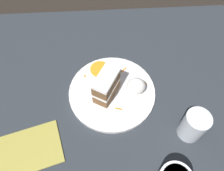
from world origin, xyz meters
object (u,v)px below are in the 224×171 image
orange_garnish (100,69)px  menu_card (19,153)px  plate (112,92)px  cake_slice (106,86)px  cream_dollop (136,86)px  drinking_glass (193,126)px

orange_garnish → menu_card: bearing=-131.4°
plate → cake_slice: bearing=-154.6°
cream_dollop → drinking_glass: bearing=-45.9°
plate → menu_card: 0.34m
plate → cream_dollop: 0.09m
menu_card → plate: bearing=107.9°
cake_slice → menu_card: bearing=-116.3°
plate → orange_garnish: size_ratio=4.19×
plate → menu_card: size_ratio=1.19×
plate → cake_slice: (-0.02, -0.01, 0.06)m
orange_garnish → drinking_glass: (0.26, -0.24, 0.03)m
plate → orange_garnish: bearing=112.2°
cream_dollop → drinking_glass: drinking_glass is taller
cake_slice → drinking_glass: bearing=-0.8°
cream_dollop → menu_card: (-0.36, -0.18, -0.04)m
orange_garnish → cake_slice: bearing=-79.1°
drinking_glass → orange_garnish: bearing=137.0°
cream_dollop → orange_garnish: cream_dollop is taller
plate → cake_slice: 0.06m
plate → menu_card: (-0.28, -0.19, -0.00)m
cake_slice → cream_dollop: 0.10m
cream_dollop → plate: bearing=178.1°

